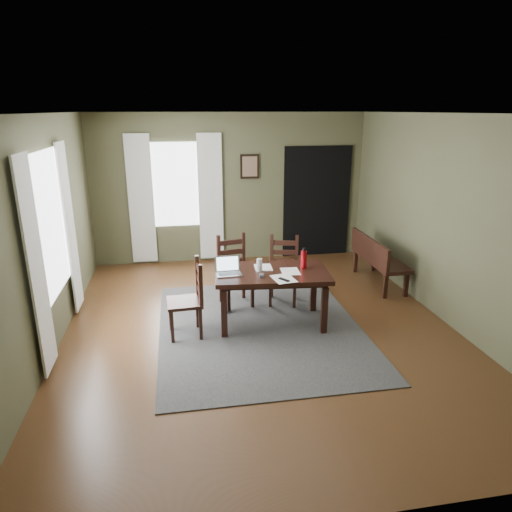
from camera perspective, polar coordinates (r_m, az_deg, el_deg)
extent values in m
cube|color=#492C16|center=(6.07, 0.49, -9.02)|extent=(5.00, 6.00, 0.01)
cube|color=#4C4D32|center=(8.50, -3.18, 8.42)|extent=(5.00, 0.02, 2.70)
cube|color=#4C4D32|center=(2.89, 11.62, -11.37)|extent=(5.00, 0.02, 2.70)
cube|color=#4C4D32|center=(5.71, -24.99, 2.06)|extent=(0.02, 6.00, 2.70)
cube|color=#4C4D32|center=(6.52, 22.76, 4.14)|extent=(0.02, 6.00, 2.70)
cube|color=white|center=(5.42, 0.57, 17.43)|extent=(5.00, 6.00, 0.02)
cube|color=#393939|center=(6.07, 0.49, -8.92)|extent=(2.60, 3.20, 0.01)
cube|color=black|center=(5.93, 2.00, -2.17)|extent=(1.53, 1.01, 0.06)
cube|color=black|center=(5.94, 1.99, -2.66)|extent=(1.36, 0.84, 0.05)
cube|color=black|center=(5.72, -4.00, -7.18)|extent=(0.08, 0.08, 0.62)
cube|color=black|center=(6.35, -4.10, -4.58)|extent=(0.08, 0.08, 0.62)
cube|color=black|center=(5.87, 8.53, -6.69)|extent=(0.08, 0.08, 0.62)
cube|color=black|center=(6.48, 7.19, -4.21)|extent=(0.08, 0.08, 0.62)
cube|color=black|center=(5.77, -8.94, -5.76)|extent=(0.45, 0.45, 0.04)
cube|color=black|center=(6.01, -10.64, -7.24)|extent=(0.04, 0.04, 0.42)
cube|color=black|center=(6.03, -7.33, -6.98)|extent=(0.04, 0.04, 0.42)
cube|color=black|center=(5.70, -10.44, -8.69)|extent=(0.04, 0.04, 0.42)
cube|color=black|center=(5.72, -6.93, -8.41)|extent=(0.04, 0.04, 0.42)
cube|color=black|center=(5.85, -7.34, -2.43)|extent=(0.05, 0.05, 0.53)
cube|color=black|center=(5.51, -6.90, -3.72)|extent=(0.05, 0.05, 0.53)
cube|color=black|center=(5.73, -7.07, -4.39)|extent=(0.04, 0.32, 0.07)
cube|color=black|center=(5.68, -7.13, -3.05)|extent=(0.04, 0.32, 0.07)
cube|color=black|center=(5.63, -7.18, -1.69)|extent=(0.04, 0.32, 0.07)
cube|color=black|center=(6.58, -2.51, -2.37)|extent=(0.53, 0.53, 0.04)
cube|color=black|center=(6.45, -3.45, -5.08)|extent=(0.05, 0.05, 0.43)
cube|color=black|center=(6.77, -4.44, -3.97)|extent=(0.05, 0.05, 0.43)
cube|color=black|center=(6.57, -0.46, -4.63)|extent=(0.05, 0.05, 0.43)
cube|color=black|center=(6.88, -1.57, -3.56)|extent=(0.05, 0.05, 0.43)
cube|color=black|center=(6.61, -4.69, 0.31)|extent=(0.06, 0.06, 0.55)
cube|color=black|center=(6.73, -1.59, 0.68)|extent=(0.06, 0.06, 0.55)
cube|color=black|center=(6.71, -3.10, -0.71)|extent=(0.33, 0.10, 0.07)
cube|color=black|center=(6.67, -3.13, 0.49)|extent=(0.33, 0.10, 0.07)
cube|color=black|center=(6.62, -3.15, 1.72)|extent=(0.33, 0.10, 0.07)
cube|color=black|center=(6.66, 3.43, -2.29)|extent=(0.53, 0.53, 0.04)
cube|color=black|center=(6.59, 1.81, -4.64)|extent=(0.05, 0.05, 0.42)
cube|color=black|center=(6.91, 2.02, -3.54)|extent=(0.05, 0.05, 0.42)
cube|color=black|center=(6.58, 4.84, -4.74)|extent=(0.05, 0.05, 0.42)
cube|color=black|center=(6.90, 4.90, -3.64)|extent=(0.05, 0.05, 0.42)
cube|color=black|center=(6.76, 1.99, 0.51)|extent=(0.06, 0.06, 0.53)
cube|color=black|center=(6.75, 5.10, 0.42)|extent=(0.06, 0.06, 0.53)
cube|color=black|center=(6.80, 3.52, -0.68)|extent=(0.31, 0.11, 0.07)
cube|color=black|center=(6.75, 3.54, 0.47)|extent=(0.31, 0.11, 0.07)
cube|color=black|center=(6.71, 3.57, 1.63)|extent=(0.31, 0.11, 0.07)
cube|color=black|center=(7.68, 15.25, -0.38)|extent=(0.45, 1.39, 0.06)
cube|color=black|center=(7.33, 18.25, -3.41)|extent=(0.06, 0.06, 0.39)
cube|color=black|center=(7.18, 15.85, -3.63)|extent=(0.06, 0.06, 0.39)
cube|color=black|center=(8.34, 14.49, -0.52)|extent=(0.06, 0.06, 0.39)
cube|color=black|center=(8.20, 12.33, -0.65)|extent=(0.06, 0.06, 0.39)
cube|color=black|center=(7.54, 14.00, 0.97)|extent=(0.05, 1.39, 0.34)
cube|color=#B7B7BC|center=(5.79, -3.42, -2.28)|extent=(0.33, 0.23, 0.02)
cube|color=#B7B7BC|center=(5.86, -3.61, -0.93)|extent=(0.32, 0.07, 0.21)
cube|color=silver|center=(5.86, -3.59, -0.95)|extent=(0.28, 0.05, 0.17)
cube|color=#3F3F42|center=(5.78, -3.40, -2.23)|extent=(0.27, 0.14, 0.00)
cube|color=#3F3F42|center=(5.72, 0.72, -2.42)|extent=(0.07, 0.10, 0.03)
cube|color=black|center=(5.61, 3.52, -2.98)|extent=(0.12, 0.16, 0.02)
cylinder|color=silver|center=(5.89, 0.43, -1.14)|extent=(0.10, 0.10, 0.17)
cylinder|color=#B50D16|center=(6.02, 5.98, -0.43)|extent=(0.08, 0.08, 0.24)
cylinder|color=black|center=(5.98, 6.03, 0.82)|extent=(0.05, 0.05, 0.04)
cube|color=white|center=(5.66, 3.47, -2.85)|extent=(0.30, 0.37, 0.00)
cube|color=white|center=(6.05, 0.91, -1.44)|extent=(0.24, 0.31, 0.00)
cube|color=white|center=(5.92, 4.30, -1.93)|extent=(0.25, 0.31, 0.00)
cube|color=white|center=(5.87, -24.36, 3.54)|extent=(0.01, 1.30, 1.70)
cube|color=white|center=(8.40, -10.03, 8.75)|extent=(1.00, 0.01, 1.50)
cube|color=silver|center=(5.16, -25.78, -1.35)|extent=(0.03, 0.48, 2.30)
cube|color=silver|center=(6.69, -22.23, 3.20)|extent=(0.03, 0.48, 2.30)
cube|color=silver|center=(8.43, -14.18, 6.79)|extent=(0.44, 0.03, 2.30)
cube|color=silver|center=(8.43, -5.69, 7.24)|extent=(0.44, 0.03, 2.30)
cube|color=black|center=(8.46, -0.80, 11.14)|extent=(0.34, 0.03, 0.44)
cube|color=brown|center=(8.45, -0.78, 11.12)|extent=(0.27, 0.01, 0.36)
cube|color=black|center=(8.87, 7.60, 6.71)|extent=(1.30, 0.03, 2.10)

